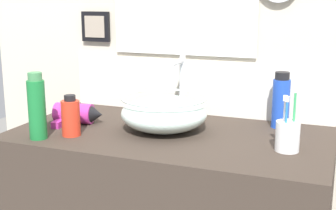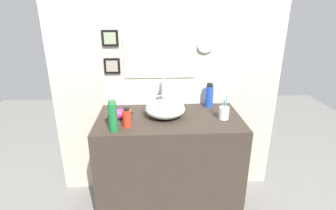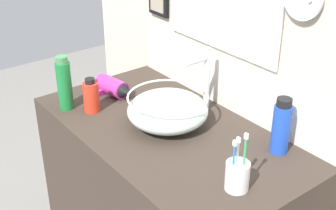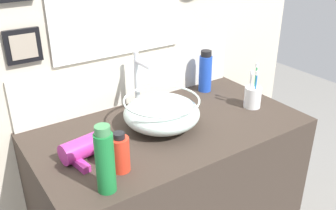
{
  "view_description": "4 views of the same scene",
  "coord_description": "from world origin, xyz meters",
  "px_view_note": "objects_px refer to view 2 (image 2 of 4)",
  "views": [
    {
      "loc": [
        0.58,
        -1.5,
        1.34
      ],
      "look_at": [
        -0.01,
        0.0,
        0.96
      ],
      "focal_mm": 50.0,
      "sensor_mm": 36.0,
      "label": 1
    },
    {
      "loc": [
        -0.11,
        -1.88,
        1.66
      ],
      "look_at": [
        -0.01,
        0.0,
        0.96
      ],
      "focal_mm": 28.0,
      "sensor_mm": 36.0,
      "label": 2
    },
    {
      "loc": [
        1.21,
        -0.94,
        1.77
      ],
      "look_at": [
        -0.01,
        0.0,
        0.96
      ],
      "focal_mm": 50.0,
      "sensor_mm": 36.0,
      "label": 3
    },
    {
      "loc": [
        -0.77,
        -1.12,
        1.61
      ],
      "look_at": [
        -0.01,
        0.0,
        0.96
      ],
      "focal_mm": 40.0,
      "sensor_mm": 36.0,
      "label": 4
    }
  ],
  "objects_px": {
    "hair_drier": "(120,114)",
    "spray_bottle": "(127,118)",
    "toothbrush_cup": "(224,113)",
    "glass_bowl_sink": "(165,109)",
    "soap_dispenser": "(113,117)",
    "faucet": "(164,90)",
    "shampoo_bottle": "(209,96)"
  },
  "relations": [
    {
      "from": "hair_drier",
      "to": "spray_bottle",
      "type": "bearing_deg",
      "value": -65.28
    },
    {
      "from": "hair_drier",
      "to": "toothbrush_cup",
      "type": "relative_size",
      "value": 0.96
    },
    {
      "from": "glass_bowl_sink",
      "to": "hair_drier",
      "type": "xyz_separation_m",
      "value": [
        -0.35,
        -0.03,
        -0.03
      ]
    },
    {
      "from": "spray_bottle",
      "to": "soap_dispenser",
      "type": "bearing_deg",
      "value": -140.25
    },
    {
      "from": "glass_bowl_sink",
      "to": "soap_dispenser",
      "type": "height_order",
      "value": "soap_dispenser"
    },
    {
      "from": "toothbrush_cup",
      "to": "soap_dispenser",
      "type": "distance_m",
      "value": 0.83
    },
    {
      "from": "soap_dispenser",
      "to": "toothbrush_cup",
      "type": "bearing_deg",
      "value": 12.1
    },
    {
      "from": "faucet",
      "to": "hair_drier",
      "type": "distance_m",
      "value": 0.42
    },
    {
      "from": "faucet",
      "to": "soap_dispenser",
      "type": "xyz_separation_m",
      "value": [
        -0.36,
        -0.43,
        -0.05
      ]
    },
    {
      "from": "glass_bowl_sink",
      "to": "soap_dispenser",
      "type": "xyz_separation_m",
      "value": [
        -0.36,
        -0.25,
        0.04
      ]
    },
    {
      "from": "hair_drier",
      "to": "soap_dispenser",
      "type": "xyz_separation_m",
      "value": [
        -0.02,
        -0.22,
        0.07
      ]
    },
    {
      "from": "spray_bottle",
      "to": "shampoo_bottle",
      "type": "xyz_separation_m",
      "value": [
        0.66,
        0.37,
        0.03
      ]
    },
    {
      "from": "hair_drier",
      "to": "glass_bowl_sink",
      "type": "bearing_deg",
      "value": 4.94
    },
    {
      "from": "hair_drier",
      "to": "toothbrush_cup",
      "type": "height_order",
      "value": "toothbrush_cup"
    },
    {
      "from": "glass_bowl_sink",
      "to": "toothbrush_cup",
      "type": "height_order",
      "value": "toothbrush_cup"
    },
    {
      "from": "shampoo_bottle",
      "to": "soap_dispenser",
      "type": "distance_m",
      "value": 0.87
    },
    {
      "from": "hair_drier",
      "to": "shampoo_bottle",
      "type": "distance_m",
      "value": 0.77
    },
    {
      "from": "hair_drier",
      "to": "spray_bottle",
      "type": "distance_m",
      "value": 0.16
    },
    {
      "from": "hair_drier",
      "to": "toothbrush_cup",
      "type": "xyz_separation_m",
      "value": [
        0.79,
        -0.04,
        0.01
      ]
    },
    {
      "from": "hair_drier",
      "to": "shampoo_bottle",
      "type": "relative_size",
      "value": 0.94
    },
    {
      "from": "soap_dispenser",
      "to": "faucet",
      "type": "bearing_deg",
      "value": 49.48
    },
    {
      "from": "spray_bottle",
      "to": "soap_dispenser",
      "type": "relative_size",
      "value": 0.63
    },
    {
      "from": "shampoo_bottle",
      "to": "spray_bottle",
      "type": "bearing_deg",
      "value": -150.9
    },
    {
      "from": "hair_drier",
      "to": "spray_bottle",
      "type": "xyz_separation_m",
      "value": [
        0.07,
        -0.14,
        0.03
      ]
    },
    {
      "from": "toothbrush_cup",
      "to": "spray_bottle",
      "type": "relative_size",
      "value": 1.42
    },
    {
      "from": "glass_bowl_sink",
      "to": "faucet",
      "type": "distance_m",
      "value": 0.2
    },
    {
      "from": "spray_bottle",
      "to": "glass_bowl_sink",
      "type": "bearing_deg",
      "value": 32.0
    },
    {
      "from": "hair_drier",
      "to": "shampoo_bottle",
      "type": "height_order",
      "value": "shampoo_bottle"
    },
    {
      "from": "glass_bowl_sink",
      "to": "spray_bottle",
      "type": "relative_size",
      "value": 2.16
    },
    {
      "from": "glass_bowl_sink",
      "to": "faucet",
      "type": "xyz_separation_m",
      "value": [
        0.0,
        0.18,
        0.09
      ]
    },
    {
      "from": "glass_bowl_sink",
      "to": "toothbrush_cup",
      "type": "bearing_deg",
      "value": -9.16
    },
    {
      "from": "glass_bowl_sink",
      "to": "hair_drier",
      "type": "bearing_deg",
      "value": -175.06
    }
  ]
}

